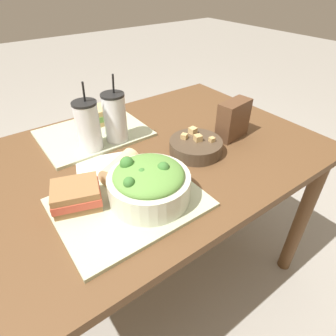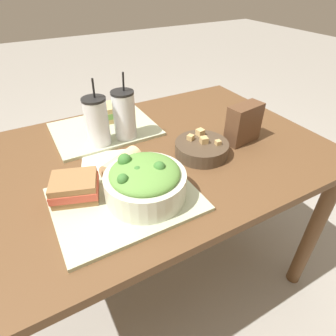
% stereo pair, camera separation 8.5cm
% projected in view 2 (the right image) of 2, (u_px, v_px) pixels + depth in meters
% --- Properties ---
extents(ground_plane, '(12.00, 12.00, 0.00)m').
position_uv_depth(ground_plane, '(150.00, 273.00, 1.43)').
color(ground_plane, gray).
extents(dining_table, '(1.35, 0.86, 0.73)m').
position_uv_depth(dining_table, '(144.00, 176.00, 1.06)').
color(dining_table, brown).
rests_on(dining_table, ground_plane).
extents(tray_near, '(0.40, 0.31, 0.01)m').
position_uv_depth(tray_near, '(126.00, 199.00, 0.80)').
color(tray_near, '#B2BC99').
rests_on(tray_near, dining_table).
extents(tray_far, '(0.40, 0.31, 0.01)m').
position_uv_depth(tray_far, '(105.00, 129.00, 1.14)').
color(tray_far, '#B2BC99').
rests_on(tray_far, dining_table).
extents(salad_bowl, '(0.23, 0.23, 0.12)m').
position_uv_depth(salad_bowl, '(145.00, 181.00, 0.77)').
color(salad_bowl, beige).
rests_on(salad_bowl, tray_near).
extents(soup_bowl, '(0.19, 0.19, 0.07)m').
position_uv_depth(soup_bowl, '(202.00, 148.00, 0.99)').
color(soup_bowl, '#473828').
rests_on(soup_bowl, dining_table).
extents(sandwich_near, '(0.16, 0.14, 0.06)m').
position_uv_depth(sandwich_near, '(75.00, 188.00, 0.79)').
color(sandwich_near, olive).
rests_on(sandwich_near, tray_near).
extents(baguette_near, '(0.15, 0.12, 0.06)m').
position_uv_depth(baguette_near, '(122.00, 163.00, 0.88)').
color(baguette_near, '#DBBC84').
rests_on(baguette_near, tray_near).
extents(sandwich_far, '(0.12, 0.10, 0.06)m').
position_uv_depth(sandwich_far, '(106.00, 113.00, 1.18)').
color(sandwich_far, tan).
rests_on(sandwich_far, tray_far).
extents(drink_cup_dark, '(0.08, 0.08, 0.24)m').
position_uv_depth(drink_cup_dark, '(97.00, 123.00, 0.99)').
color(drink_cup_dark, silver).
rests_on(drink_cup_dark, tray_far).
extents(drink_cup_red, '(0.08, 0.08, 0.25)m').
position_uv_depth(drink_cup_red, '(124.00, 116.00, 1.03)').
color(drink_cup_red, silver).
rests_on(drink_cup_red, tray_far).
extents(chip_bag, '(0.14, 0.08, 0.15)m').
position_uv_depth(chip_bag, '(244.00, 124.00, 1.04)').
color(chip_bag, brown).
rests_on(chip_bag, dining_table).
extents(napkin_folded, '(0.21, 0.18, 0.00)m').
position_uv_depth(napkin_folded, '(109.00, 161.00, 0.97)').
color(napkin_folded, silver).
rests_on(napkin_folded, dining_table).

